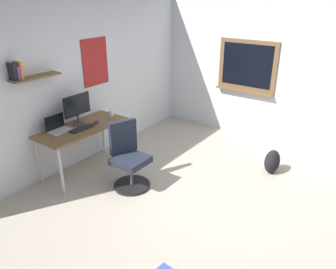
{
  "coord_description": "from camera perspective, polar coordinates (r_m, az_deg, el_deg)",
  "views": [
    {
      "loc": [
        -3.26,
        -1.61,
        2.6
      ],
      "look_at": [
        -0.05,
        0.72,
        0.85
      ],
      "focal_mm": 35.2,
      "sensor_mm": 36.0,
      "label": 1
    }
  ],
  "objects": [
    {
      "name": "monitor_primary",
      "position": [
        5.03,
        -15.45,
        4.55
      ],
      "size": [
        0.46,
        0.17,
        0.46
      ],
      "color": "#38383D",
      "rests_on": "desk"
    },
    {
      "name": "desk",
      "position": [
        5.06,
        -14.61,
        0.5
      ],
      "size": [
        1.36,
        0.62,
        0.75
      ],
      "color": "brown",
      "rests_on": "ground"
    },
    {
      "name": "office_chair",
      "position": [
        4.68,
        -6.82,
        -4.35
      ],
      "size": [
        0.53,
        0.55,
        0.95
      ],
      "color": "black",
      "rests_on": "ground"
    },
    {
      "name": "backpack",
      "position": [
        5.31,
        17.59,
        -4.48
      ],
      "size": [
        0.32,
        0.22,
        0.37
      ],
      "primitive_type": "ellipsoid",
      "color": "black",
      "rests_on": "ground"
    },
    {
      "name": "wall_right",
      "position": [
        6.08,
        19.83,
        10.06
      ],
      "size": [
        0.22,
        5.0,
        2.6
      ],
      "color": "silver",
      "rests_on": "ground"
    },
    {
      "name": "ground_plane",
      "position": [
        4.47,
        8.06,
        -12.04
      ],
      "size": [
        5.2,
        5.2,
        0.0
      ],
      "primitive_type": "plane",
      "color": "#ADA393",
      "rests_on": "ground"
    },
    {
      "name": "keyboard",
      "position": [
        4.93,
        -14.73,
        1.0
      ],
      "size": [
        0.37,
        0.13,
        0.02
      ],
      "primitive_type": "cube",
      "color": "black",
      "rests_on": "desk"
    },
    {
      "name": "coffee_mug",
      "position": [
        5.35,
        -9.84,
        3.67
      ],
      "size": [
        0.08,
        0.08,
        0.09
      ],
      "primitive_type": "cylinder",
      "color": "silver",
      "rests_on": "desk"
    },
    {
      "name": "laptop",
      "position": [
        4.95,
        -18.55,
        1.18
      ],
      "size": [
        0.31,
        0.21,
        0.23
      ],
      "color": "#ADAFB5",
      "rests_on": "desk"
    },
    {
      "name": "wall_back",
      "position": [
        5.36,
        -15.0,
        8.98
      ],
      "size": [
        5.0,
        0.3,
        2.6
      ],
      "color": "silver",
      "rests_on": "ground"
    },
    {
      "name": "computer_mouse",
      "position": [
        5.09,
        -12.35,
        2.07
      ],
      "size": [
        0.1,
        0.06,
        0.03
      ],
      "primitive_type": "ellipsoid",
      "color": "#262628",
      "rests_on": "desk"
    }
  ]
}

